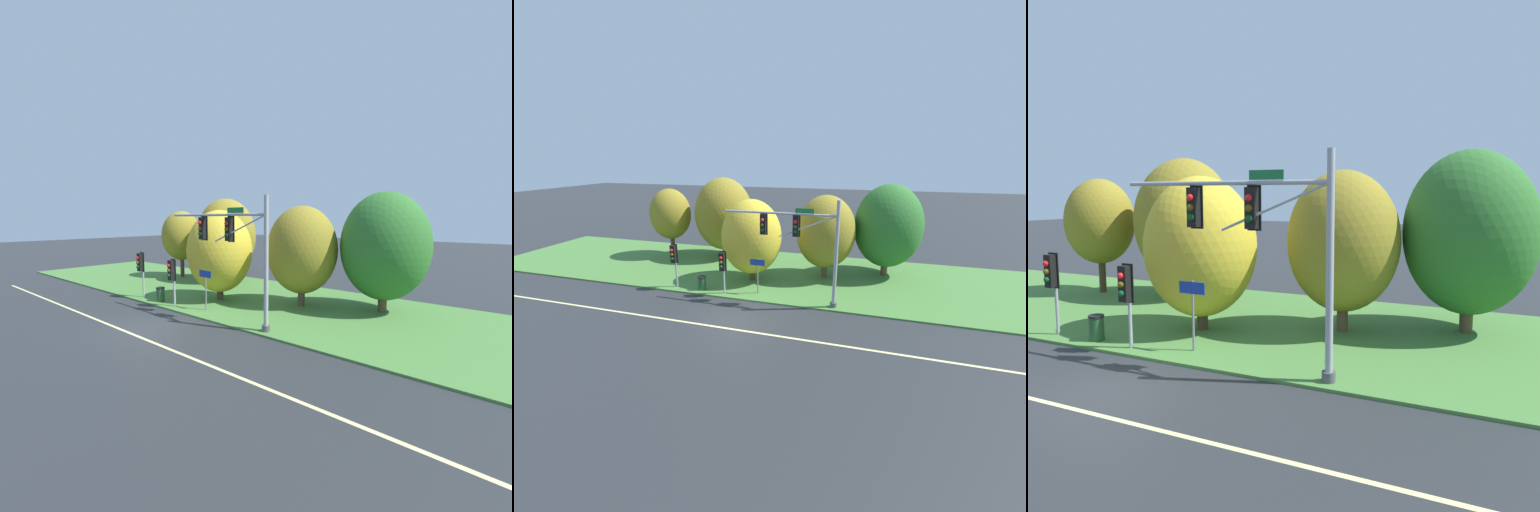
{
  "view_description": "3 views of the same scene",
  "coord_description": "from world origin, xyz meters",
  "views": [
    {
      "loc": [
        15.31,
        -9.53,
        5.52
      ],
      "look_at": [
        3.51,
        4.53,
        3.49
      ],
      "focal_mm": 24.0,
      "sensor_mm": 36.0,
      "label": 1
    },
    {
      "loc": [
        7.26,
        -16.46,
        9.02
      ],
      "look_at": [
        1.24,
        3.44,
        2.87
      ],
      "focal_mm": 24.0,
      "sensor_mm": 36.0,
      "label": 2
    },
    {
      "loc": [
        9.99,
        -9.81,
        5.37
      ],
      "look_at": [
        3.49,
        4.15,
        3.46
      ],
      "focal_mm": 35.0,
      "sensor_mm": 36.0,
      "label": 3
    }
  ],
  "objects": [
    {
      "name": "tree_mid_verge",
      "position": [
        4.06,
        8.28,
        3.58
      ],
      "size": [
        4.32,
        4.32,
        6.19
      ],
      "color": "brown",
      "rests_on": "grass_verge"
    },
    {
      "name": "pedestrian_signal_further_along",
      "position": [
        -1.85,
        2.93,
        2.21
      ],
      "size": [
        0.46,
        0.55,
        2.95
      ],
      "color": "#9EA0A5",
      "rests_on": "grass_verge"
    },
    {
      "name": "ground_plane",
      "position": [
        0.0,
        0.0,
        0.0
      ],
      "size": [
        160.0,
        160.0,
        0.0
      ],
      "primitive_type": "plane",
      "color": "#282B2D"
    },
    {
      "name": "tree_tall_centre",
      "position": [
        8.43,
        10.1,
        3.92
      ],
      "size": [
        4.97,
        4.97,
        6.94
      ],
      "color": "brown",
      "rests_on": "grass_verge"
    },
    {
      "name": "tree_behind_signpost",
      "position": [
        -0.97,
        6.13,
        3.35
      ],
      "size": [
        4.33,
        4.33,
        5.97
      ],
      "color": "#4C3823",
      "rests_on": "grass_verge"
    },
    {
      "name": "route_sign_post",
      "position": [
        0.29,
        3.75,
        1.73
      ],
      "size": [
        1.01,
        0.08,
        2.42
      ],
      "color": "slate",
      "rests_on": "grass_verge"
    },
    {
      "name": "tree_nearest_road",
      "position": [
        -10.14,
        10.16,
        3.92
      ],
      "size": [
        3.61,
        3.61,
        6.09
      ],
      "color": "#4C3823",
      "rests_on": "grass_verge"
    },
    {
      "name": "grass_verge",
      "position": [
        0.0,
        8.25,
        0.05
      ],
      "size": [
        48.0,
        11.5,
        0.1
      ],
      "primitive_type": "cube",
      "color": "#477A38",
      "rests_on": "ground"
    },
    {
      "name": "lane_stripe",
      "position": [
        0.0,
        -1.2,
        0.0
      ],
      "size": [
        36.0,
        0.16,
        0.01
      ],
      "primitive_type": "cube",
      "color": "beige",
      "rests_on": "ground"
    },
    {
      "name": "traffic_signal_mast",
      "position": [
        3.44,
        3.02,
        4.26
      ],
      "size": [
        7.11,
        0.49,
        6.5
      ],
      "color": "#9EA0A5",
      "rests_on": "grass_verge"
    },
    {
      "name": "trash_bin",
      "position": [
        -3.61,
        3.27,
        0.57
      ],
      "size": [
        0.56,
        0.56,
        0.93
      ],
      "color": "#234C28",
      "rests_on": "grass_verge"
    },
    {
      "name": "pedestrian_signal_near_kerb",
      "position": [
        -5.53,
        3.07,
        2.36
      ],
      "size": [
        0.46,
        0.55,
        3.12
      ],
      "color": "#9EA0A5",
      "rests_on": "grass_verge"
    },
    {
      "name": "tree_left_of_mast",
      "position": [
        -5.37,
        11.16,
        3.99
      ],
      "size": [
        5.09,
        5.09,
        7.08
      ],
      "color": "brown",
      "rests_on": "grass_verge"
    }
  ]
}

